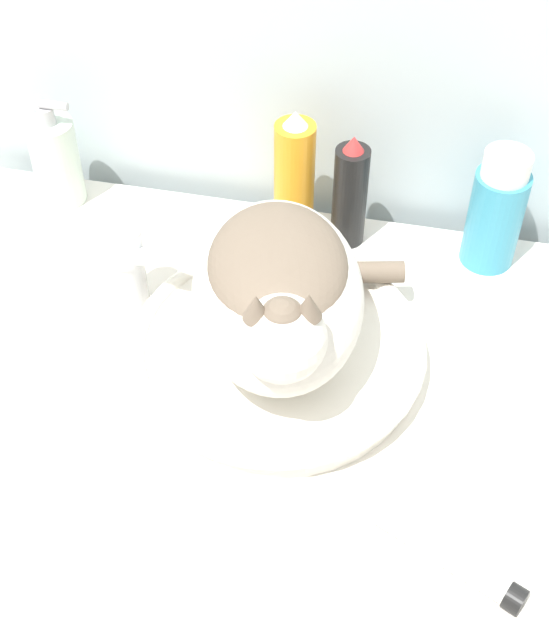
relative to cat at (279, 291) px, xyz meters
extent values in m
cube|color=white|center=(-0.03, -0.01, -0.54)|extent=(0.96, 0.63, 0.82)
cylinder|color=white|center=(0.00, 0.01, -0.12)|extent=(0.34, 0.34, 0.03)
torus|color=white|center=(0.00, 0.01, -0.10)|extent=(0.36, 0.36, 0.02)
ellipsoid|color=silver|center=(0.00, 0.01, -0.01)|extent=(0.26, 0.32, 0.15)
ellipsoid|color=#6B5B4C|center=(0.00, 0.01, 0.03)|extent=(0.20, 0.24, 0.07)
sphere|color=silver|center=(0.02, -0.10, 0.03)|extent=(0.09, 0.09, 0.09)
sphere|color=#6B5B4C|center=(0.02, -0.10, 0.06)|extent=(0.05, 0.05, 0.05)
cone|color=#6B5B4C|center=(0.00, -0.11, 0.08)|extent=(0.03, 0.03, 0.03)
cone|color=#6B5B4C|center=(0.05, -0.09, 0.08)|extent=(0.03, 0.03, 0.03)
cylinder|color=#6B5B4C|center=(0.06, 0.12, -0.07)|extent=(0.16, 0.06, 0.03)
cylinder|color=silver|center=(-0.21, 0.08, -0.10)|extent=(0.04, 0.04, 0.07)
cylinder|color=silver|center=(-0.16, 0.06, -0.03)|extent=(0.13, 0.06, 0.09)
cylinder|color=silver|center=(-0.21, 0.08, -0.04)|extent=(0.05, 0.05, 0.05)
cylinder|color=orange|center=(-0.03, 0.26, -0.04)|extent=(0.06, 0.06, 0.18)
cone|color=white|center=(-0.03, 0.26, 0.05)|extent=(0.03, 0.03, 0.02)
cylinder|color=black|center=(0.04, 0.26, -0.06)|extent=(0.05, 0.05, 0.15)
cone|color=red|center=(0.04, 0.26, 0.03)|extent=(0.03, 0.03, 0.02)
cylinder|color=silver|center=(-0.38, 0.26, -0.07)|extent=(0.07, 0.07, 0.13)
cylinder|color=#B7B7BC|center=(-0.38, 0.26, 0.01)|extent=(0.02, 0.02, 0.02)
cylinder|color=#B7B7BC|center=(-0.37, 0.26, 0.03)|extent=(0.04, 0.01, 0.01)
cylinder|color=teal|center=(0.24, 0.26, -0.06)|extent=(0.07, 0.07, 0.14)
cylinder|color=white|center=(0.24, 0.26, 0.02)|extent=(0.06, 0.06, 0.03)
cylinder|color=silver|center=(0.21, -0.21, -0.12)|extent=(0.15, 0.09, 0.03)
cylinder|color=black|center=(0.29, -0.25, -0.12)|extent=(0.03, 0.03, 0.03)
camera|label=1|loc=(0.15, -0.70, 0.70)|focal=50.00mm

